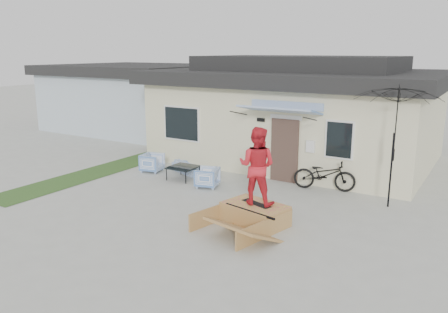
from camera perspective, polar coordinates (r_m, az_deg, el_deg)
The scene contains 13 objects.
ground at distance 12.06m, azimuth -5.76°, elevation -7.53°, with size 90.00×90.00×0.00m, color #AAACA2.
grass_strip at distance 16.85m, azimuth -15.77°, elevation -1.91°, with size 1.40×8.00×0.01m, color #2C4E20.
house at distance 18.41m, azimuth 9.41°, elevation 5.82°, with size 10.80×8.49×4.10m.
neighbor_house at distance 25.82m, azimuth -11.01°, elevation 7.49°, with size 8.60×7.60×3.50m.
loveseat at distance 16.10m, azimuth -4.39°, elevation -1.07°, with size 1.49×0.44×0.58m, color #4372BD.
armchair_left at distance 16.43m, azimuth -9.05°, elevation -0.66°, with size 0.70×0.66×0.73m, color #4372BD.
armchair_right at distance 14.41m, azimuth -2.15°, elevation -2.52°, with size 0.68×0.64×0.70m, color #4372BD.
coffee_table at distance 15.37m, azimuth -5.17°, elevation -2.06°, with size 0.89×0.89×0.44m, color black.
bicycle at distance 14.38m, azimuth 12.58°, elevation -1.80°, with size 0.66×1.90×1.22m, color black.
patio_umbrella at distance 13.08m, azimuth 20.55°, elevation 1.31°, with size 2.79×2.67×2.20m.
skate_ramp at distance 11.46m, azimuth 3.90°, elevation -7.27°, with size 1.52×2.03×0.51m, color #A1743E, non-canonical shape.
skateboard at distance 11.40m, azimuth 4.09°, elevation -5.88°, with size 0.87×0.22×0.05m, color black.
skater at distance 11.11m, azimuth 4.18°, elevation -1.01°, with size 0.95×0.73×1.94m, color red.
Camera 1 is at (6.91, -8.92, 4.26)m, focal length 36.25 mm.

